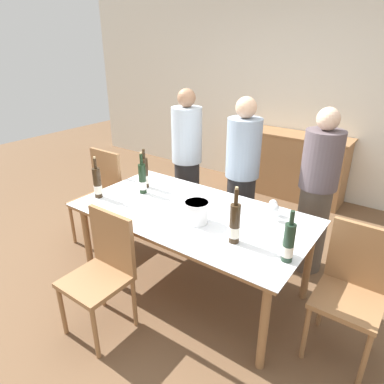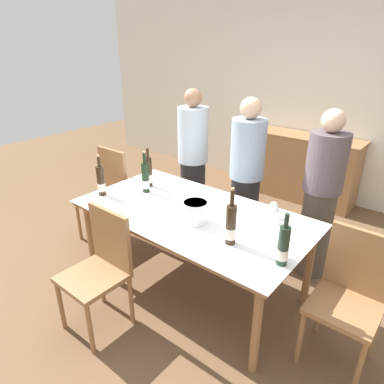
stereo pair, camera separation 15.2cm
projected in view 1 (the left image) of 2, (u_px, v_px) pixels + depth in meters
name	position (u px, v px, depth m)	size (l,w,h in m)	color
ground_plane	(192.00, 284.00, 3.12)	(12.00, 12.00, 0.00)	brown
back_wall	(311.00, 92.00, 4.55)	(8.00, 0.10, 2.80)	silver
sideboard_cabinet	(289.00, 165.00, 4.76)	(1.54, 0.46, 0.89)	#996B42
dining_table	(192.00, 218.00, 2.84)	(1.94, 1.04, 0.74)	#996B42
ice_bucket	(197.00, 211.00, 2.63)	(0.19, 0.19, 0.17)	white
wine_bottle_0	(142.00, 179.00, 3.12)	(0.07, 0.07, 0.39)	black
wine_bottle_1	(289.00, 243.00, 2.15)	(0.07, 0.07, 0.36)	#1E3323
wine_bottle_2	(97.00, 184.00, 3.04)	(0.07, 0.07, 0.38)	#332314
wine_bottle_3	(235.00, 224.00, 2.35)	(0.08, 0.08, 0.42)	#332314
wine_bottle_4	(145.00, 174.00, 3.25)	(0.07, 0.07, 0.38)	#332314
wine_glass_0	(273.00, 204.00, 2.75)	(0.07, 0.07, 0.13)	white
wine_glass_1	(274.00, 209.00, 2.66)	(0.08, 0.08, 0.14)	white
wine_glass_2	(283.00, 241.00, 2.24)	(0.07, 0.07, 0.14)	white
chair_right_end	(353.00, 284.00, 2.28)	(0.42, 0.42, 0.94)	#996B42
chair_left_end	(101.00, 191.00, 3.64)	(0.42, 0.42, 0.99)	#996B42
chair_near_front	(104.00, 266.00, 2.48)	(0.42, 0.42, 0.93)	#996B42
person_host	(187.00, 162.00, 3.80)	(0.33, 0.33, 1.59)	#262628
person_guest_left	(242.00, 178.00, 3.37)	(0.33, 0.33, 1.58)	#262628
person_guest_right	(316.00, 195.00, 3.06)	(0.33, 0.33, 1.54)	#51473D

